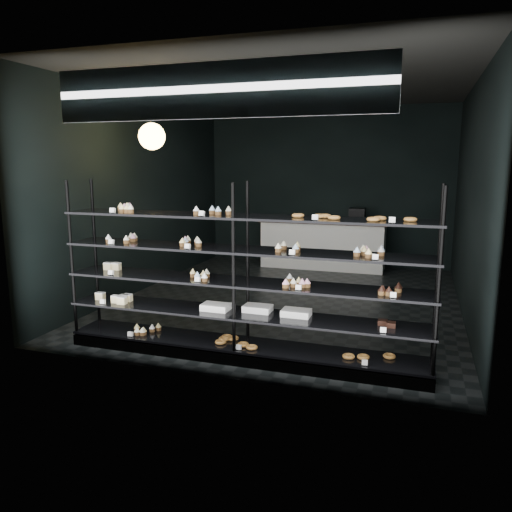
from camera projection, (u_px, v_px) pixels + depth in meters
name	position (u px, v px, depth m)	size (l,w,h in m)	color
room	(291.00, 197.00, 7.48)	(5.01, 6.01, 3.20)	black
display_shelf	(239.00, 302.00, 5.35)	(4.00, 0.50, 1.91)	black
signage	(213.00, 90.00, 4.54)	(3.30, 0.05, 0.50)	#0D1B44
pendant_lamp	(152.00, 136.00, 6.73)	(0.36, 0.36, 0.91)	black
service_counter	(323.00, 243.00, 10.00)	(2.52, 0.65, 1.23)	white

